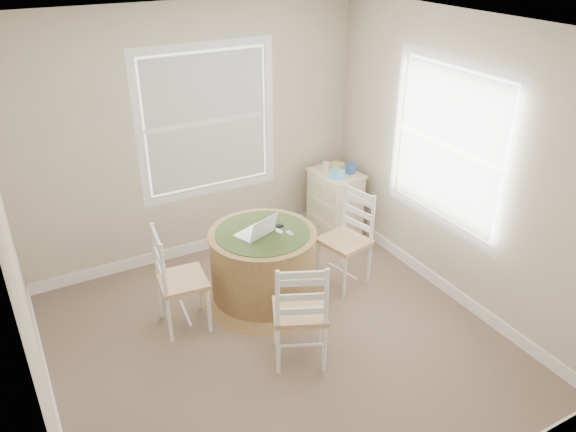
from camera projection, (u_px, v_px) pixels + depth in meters
room at (286, 196)px, 4.40m from camera, size 3.64×3.64×2.64m
round_table at (263, 263)px, 5.24m from camera, size 1.18×1.18×0.72m
chair_left at (182, 280)px, 4.83m from camera, size 0.44×0.46×0.95m
chair_near at (300, 311)px, 4.45m from camera, size 0.55×0.54×0.95m
chair_right at (345, 241)px, 5.43m from camera, size 0.48×0.49×0.95m
laptop at (256, 232)px, 5.04m from camera, size 0.39×0.37×0.22m
mouse at (279, 231)px, 5.09m from camera, size 0.06×0.09×0.03m
phone at (290, 234)px, 5.07m from camera, size 0.05×0.09×0.02m
keys at (280, 226)px, 5.18m from camera, size 0.06×0.05×0.02m
corner_chest at (335, 203)px, 6.36m from camera, size 0.48×0.61×0.77m
tissue_box at (337, 174)px, 6.02m from camera, size 0.13×0.13×0.10m
box_yellow at (338, 167)px, 6.25m from camera, size 0.16×0.11×0.06m
box_blue at (350, 168)px, 6.13m from camera, size 0.09×0.09×0.12m
cup_cream at (326, 166)px, 6.23m from camera, size 0.07×0.07×0.09m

